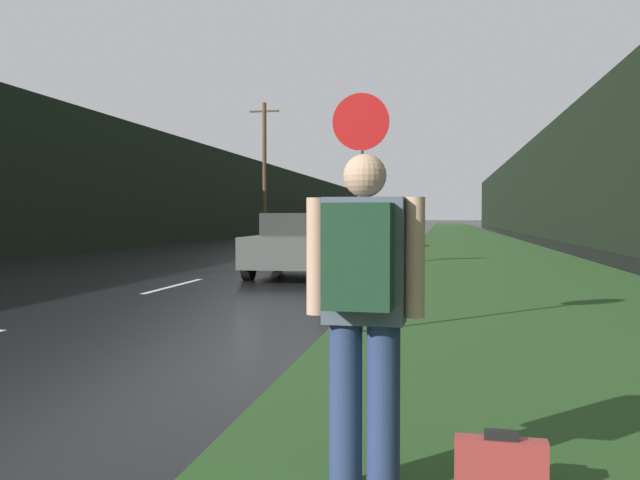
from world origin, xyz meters
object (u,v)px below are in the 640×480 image
at_px(car_passing_far, 367,231).
at_px(car_passing_near, 299,245).
at_px(stop_sign, 361,186).
at_px(hitchhiker_with_backpack, 363,301).
at_px(suitcase, 501,467).

bearing_deg(car_passing_far, car_passing_near, 90.00).
height_order(stop_sign, hitchhiker_with_backpack, stop_sign).
distance_m(car_passing_near, car_passing_far, 14.89).
relative_size(hitchhiker_with_backpack, car_passing_far, 0.38).
distance_m(stop_sign, car_passing_far, 22.75).
bearing_deg(suitcase, stop_sign, 107.69).
bearing_deg(suitcase, car_passing_far, 100.07).
relative_size(hitchhiker_with_backpack, suitcase, 3.74).
relative_size(stop_sign, car_passing_far, 0.63).
bearing_deg(car_passing_near, hitchhiker_with_backpack, 103.56).
bearing_deg(hitchhiker_with_backpack, car_passing_near, 105.92).
height_order(stop_sign, car_passing_near, stop_sign).
bearing_deg(car_passing_far, hitchhiker_with_backpack, 96.28).
distance_m(hitchhiker_with_backpack, car_passing_far, 27.54).
height_order(suitcase, car_passing_far, car_passing_far).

